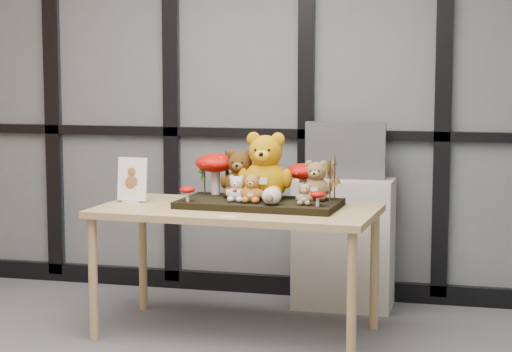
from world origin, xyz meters
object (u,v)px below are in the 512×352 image
(display_table, at_px, (237,220))
(bear_white_bow, at_px, (237,187))
(mushroom_back_left, at_px, (216,172))
(sign_holder, at_px, (132,182))
(plush_cream_hedgehog, at_px, (272,195))
(cabinet, at_px, (344,243))
(bear_brown_medium, at_px, (240,171))
(bear_small_yellow, at_px, (252,187))
(mushroom_back_right, at_px, (303,179))
(diorama_tray, at_px, (259,204))
(bear_beige_small, at_px, (305,193))
(mushroom_front_right, at_px, (318,198))
(mushroom_front_left, at_px, (187,193))
(bear_tan_back, at_px, (316,178))
(monitor, at_px, (345,150))
(bear_pooh_yellow, at_px, (266,162))

(display_table, relative_size, bear_white_bow, 9.85)
(mushroom_back_left, height_order, sign_holder, mushroom_back_left)
(plush_cream_hedgehog, bearing_deg, cabinet, 75.19)
(bear_brown_medium, distance_m, bear_white_bow, 0.19)
(mushroom_back_left, bearing_deg, bear_small_yellow, -42.59)
(mushroom_back_left, xyz_separation_m, mushroom_back_right, (0.52, -0.03, -0.02))
(diorama_tray, distance_m, bear_beige_small, 0.30)
(bear_brown_medium, xyz_separation_m, mushroom_front_right, (0.48, -0.23, -0.10))
(bear_small_yellow, distance_m, cabinet, 0.97)
(mushroom_front_left, xyz_separation_m, sign_holder, (-0.38, 0.14, 0.03))
(bear_brown_medium, relative_size, plush_cream_hedgehog, 2.82)
(bear_white_bow, distance_m, mushroom_front_right, 0.46)
(bear_tan_back, relative_size, cabinet, 0.30)
(mushroom_back_right, bearing_deg, sign_holder, -171.74)
(mushroom_front_left, height_order, cabinet, mushroom_front_left)
(bear_beige_small, xyz_separation_m, monitor, (0.09, 0.80, 0.16))
(bear_beige_small, distance_m, mushroom_front_right, 0.08)
(mushroom_front_right, bearing_deg, bear_tan_back, 102.44)
(bear_tan_back, relative_size, mushroom_back_right, 1.12)
(display_table, distance_m, sign_holder, 0.65)
(display_table, height_order, mushroom_back_right, mushroom_back_right)
(mushroom_back_left, height_order, cabinet, mushroom_back_left)
(bear_pooh_yellow, xyz_separation_m, cabinet, (0.35, 0.61, -0.55))
(cabinet, bearing_deg, bear_tan_back, -96.59)
(mushroom_back_right, relative_size, monitor, 0.44)
(plush_cream_hedgehog, xyz_separation_m, cabinet, (0.26, 0.82, -0.40))
(mushroom_back_left, bearing_deg, monitor, 38.54)
(bear_beige_small, bearing_deg, plush_cream_hedgehog, -162.21)
(sign_holder, relative_size, monitor, 0.52)
(display_table, relative_size, bear_pooh_yellow, 3.83)
(display_table, xyz_separation_m, bear_tan_back, (0.41, 0.14, 0.22))
(bear_beige_small, relative_size, mushroom_back_right, 0.59)
(bear_small_yellow, xyz_separation_m, mushroom_front_left, (-0.35, -0.05, -0.04))
(bear_white_bow, height_order, mushroom_front_right, bear_white_bow)
(mushroom_front_right, bearing_deg, display_table, 169.90)
(bear_pooh_yellow, xyz_separation_m, bear_small_yellow, (-0.04, -0.16, -0.12))
(display_table, height_order, mushroom_front_left, mushroom_front_left)
(bear_small_yellow, bearing_deg, mushroom_front_right, -3.71)
(mushroom_front_right, xyz_separation_m, cabinet, (0.02, 0.81, -0.40))
(display_table, relative_size, monitor, 3.18)
(sign_holder, relative_size, cabinet, 0.32)
(bear_pooh_yellow, xyz_separation_m, bear_white_bow, (-0.13, -0.15, -0.12))
(display_table, bearing_deg, plush_cream_hedgehog, -20.59)
(bear_pooh_yellow, distance_m, bear_beige_small, 0.34)
(bear_small_yellow, xyz_separation_m, bear_beige_small, (0.29, -0.01, -0.02))
(plush_cream_hedgehog, height_order, mushroom_front_right, plush_cream_hedgehog)
(mushroom_back_right, distance_m, monitor, 0.59)
(bear_pooh_yellow, bearing_deg, monitor, 63.89)
(bear_small_yellow, bearing_deg, mushroom_front_left, -169.03)
(cabinet, bearing_deg, mushroom_back_right, -105.49)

